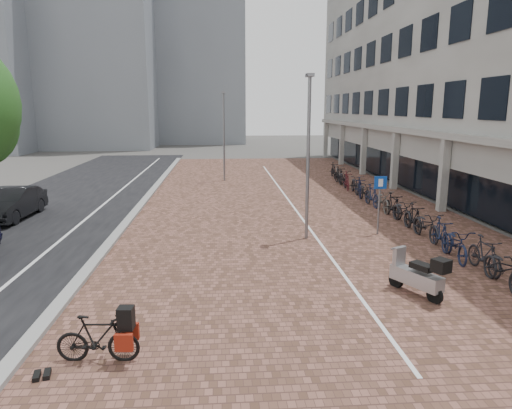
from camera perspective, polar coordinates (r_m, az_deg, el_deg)
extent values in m
plane|color=#474442|center=(11.15, 2.37, -12.93)|extent=(140.00, 140.00, 0.00)
cube|color=brown|center=(22.77, 3.89, -0.02)|extent=(14.50, 42.00, 0.04)
cube|color=black|center=(23.85, -23.27, -0.44)|extent=(8.00, 50.00, 0.03)
cube|color=gray|center=(22.87, -14.01, -0.15)|extent=(0.35, 42.00, 0.14)
cube|color=white|center=(23.27, -18.62, -0.33)|extent=(0.12, 44.00, 0.00)
cube|color=white|center=(22.80, 4.39, 0.05)|extent=(0.10, 30.00, 0.00)
cube|color=#ADADA8|center=(29.93, 25.42, 18.07)|extent=(8.00, 40.00, 13.00)
cube|color=black|center=(28.37, 18.20, 5.21)|extent=(0.15, 38.00, 3.20)
cube|color=#ADADA8|center=(28.16, 18.05, 8.75)|extent=(1.60, 38.00, 0.30)
cube|color=#ADADA8|center=(22.61, 22.05, 3.40)|extent=(0.35, 0.35, 3.40)
cube|color=#ADADA8|center=(28.07, 16.68, 5.24)|extent=(0.35, 0.35, 3.40)
cube|color=#ADADA8|center=(33.72, 13.07, 6.45)|extent=(0.35, 0.35, 3.40)
cube|color=#ADADA8|center=(39.46, 10.49, 7.29)|extent=(0.35, 0.35, 3.40)
cube|color=#ADADA8|center=(45.28, 8.56, 7.91)|extent=(0.35, 0.35, 3.40)
cube|color=gray|center=(60.98, -19.73, 21.86)|extent=(14.00, 12.00, 32.00)
cube|color=gray|center=(65.65, -7.09, 19.00)|extent=(12.00, 10.00, 26.00)
imported|color=black|center=(22.31, -27.78, 0.10)|extent=(1.57, 4.09, 1.33)
imported|color=black|center=(9.41, -18.88, -15.36)|extent=(1.59, 0.56, 0.94)
cube|color=black|center=(9.23, -19.06, -13.03)|extent=(0.30, 0.28, 0.42)
cube|color=maroon|center=(9.44, -20.23, -15.04)|extent=(0.33, 0.12, 0.33)
cube|color=maroon|center=(9.34, -17.54, -15.17)|extent=(0.33, 0.12, 0.33)
cylinder|color=slate|center=(17.75, 14.84, -0.46)|extent=(0.07, 0.07, 2.03)
cube|color=#0C3CA3|center=(17.55, 15.04, 2.62)|extent=(0.46, 0.05, 0.46)
cylinder|color=slate|center=(16.41, 6.40, 5.45)|extent=(0.12, 0.12, 5.74)
cylinder|color=gray|center=(29.93, -3.96, 8.21)|extent=(0.12, 0.12, 5.61)
imported|color=black|center=(13.92, 28.17, -6.97)|extent=(0.80, 2.01, 1.04)
imported|color=black|center=(14.92, 26.26, -5.57)|extent=(0.50, 1.75, 1.05)
imported|color=#151D3A|center=(15.75, 23.36, -4.45)|extent=(0.97, 2.05, 1.04)
imported|color=#141D38|center=(16.76, 21.73, -3.36)|extent=(0.78, 1.80, 1.05)
imported|color=black|center=(17.78, 20.18, -2.43)|extent=(0.75, 1.99, 1.04)
imported|color=black|center=(18.81, 18.82, -1.56)|extent=(0.60, 1.77, 1.05)
imported|color=black|center=(19.84, 17.52, -0.82)|extent=(0.72, 1.98, 1.04)
imported|color=black|center=(20.90, 16.46, -0.12)|extent=(0.64, 1.78, 1.05)
imported|color=#56544F|center=(21.94, 15.30, 0.48)|extent=(0.83, 2.02, 1.04)
imported|color=#151E3B|center=(22.96, 14.03, 1.06)|extent=(0.58, 1.77, 1.05)
imported|color=black|center=(24.04, 13.23, 1.55)|extent=(0.74, 1.99, 1.04)
imported|color=#121833|center=(25.15, 12.60, 2.04)|extent=(0.83, 1.81, 1.05)
imported|color=black|center=(26.26, 12.10, 2.45)|extent=(0.90, 2.04, 1.04)
imported|color=#4B141A|center=(27.31, 11.07, 2.86)|extent=(0.72, 1.80, 1.05)
imported|color=black|center=(28.43, 10.65, 3.21)|extent=(0.76, 2.00, 1.04)
imported|color=black|center=(29.54, 10.18, 3.56)|extent=(0.58, 1.77, 1.05)
imported|color=#5E5A56|center=(30.70, 10.05, 3.85)|extent=(1.01, 2.06, 1.04)
imported|color=black|center=(31.80, 9.49, 4.15)|extent=(0.64, 1.78, 1.05)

